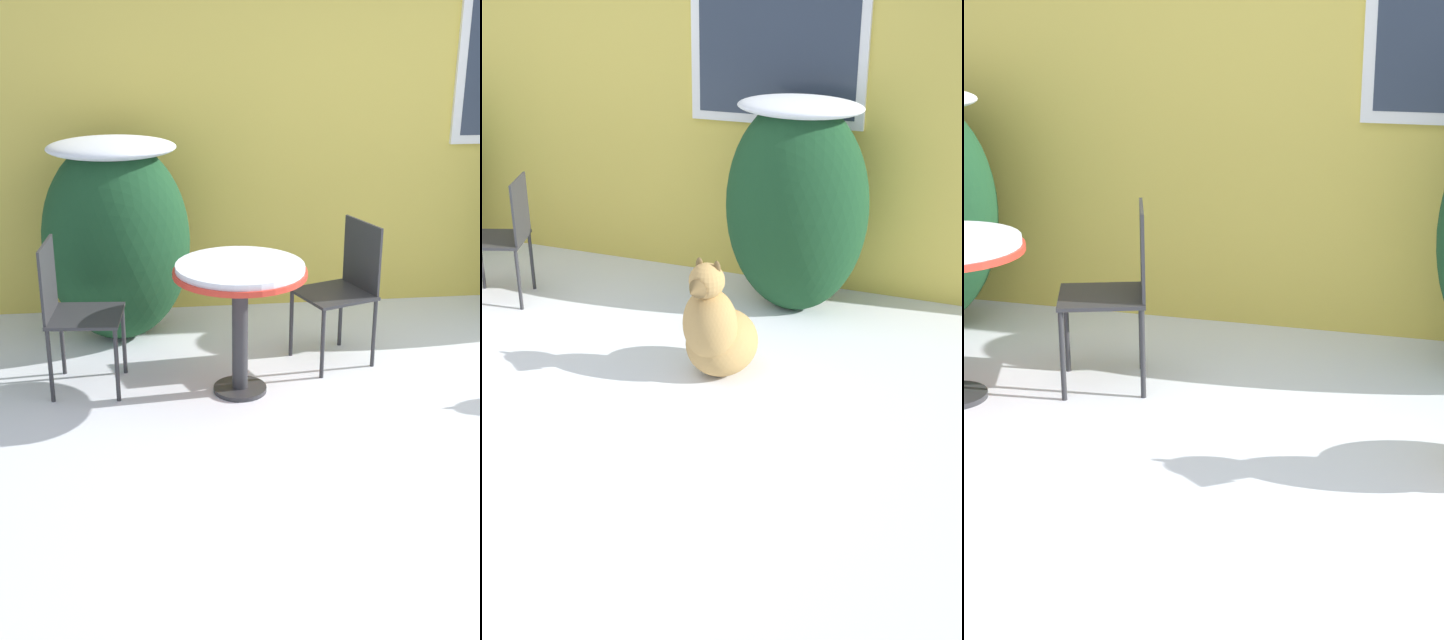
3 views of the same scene
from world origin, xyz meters
TOP-DOWN VIEW (x-y plane):
  - house_wall at (0.06, 2.20)m, footprint 8.00×0.10m
  - shrub_left at (-1.90, 1.68)m, footprint 0.92×0.76m
  - patio_table at (-1.23, 0.80)m, footprint 0.72×0.72m
  - patio_chair_near_table at (-0.57, 1.17)m, footprint 0.50×0.50m
  - patio_chair_far_side at (-2.13, 0.95)m, footprint 0.42×0.42m

SIDE VIEW (x-z plane):
  - patio_chair_near_table at x=-0.57m, z-range 0.05..0.90m
  - patio_chair_far_side at x=-2.13m, z-range 0.05..0.90m
  - patio_table at x=-1.23m, z-range 0.25..0.99m
  - shrub_left at x=-1.90m, z-range 0.04..1.32m
  - house_wall at x=0.06m, z-range 0.02..3.01m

